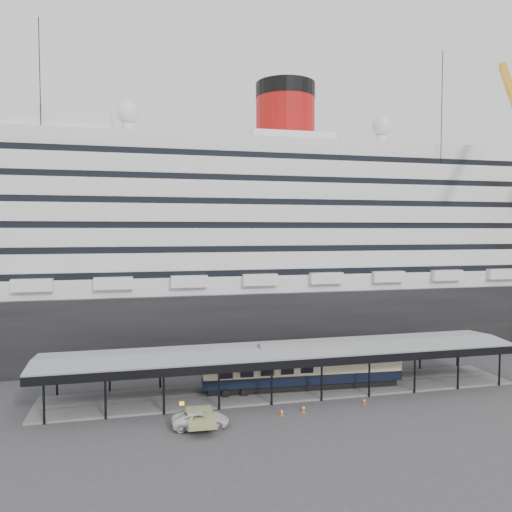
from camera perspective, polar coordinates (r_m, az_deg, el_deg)
The scene contains 8 objects.
ground at distance 56.64m, azimuth 4.99°, elevation -16.67°, with size 200.00×200.00×0.00m, color #363639.
cruise_ship at distance 84.29m, azimuth -1.86°, elevation 2.52°, with size 130.00×30.00×43.90m.
platform_canopy at distance 60.44m, azimuth 3.46°, elevation -13.04°, with size 56.00×9.18×5.30m.
port_truck at distance 50.93m, azimuth -6.37°, elevation -18.07°, with size 2.53×5.49×1.53m, color silver.
pullman_carriage at distance 60.94m, azimuth 5.36°, elevation -12.47°, with size 23.95×4.47×23.38m.
traffic_cone_left at distance 53.70m, azimuth 2.96°, elevation -17.40°, with size 0.41×0.41×0.69m.
traffic_cone_mid at distance 54.69m, azimuth 5.46°, elevation -16.96°, with size 0.48×0.48×0.81m.
traffic_cone_right at distance 57.90m, azimuth 12.29°, elevation -15.90°, with size 0.39×0.39×0.74m.
Camera 1 is at (-17.04, -50.54, 19.06)m, focal length 35.00 mm.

